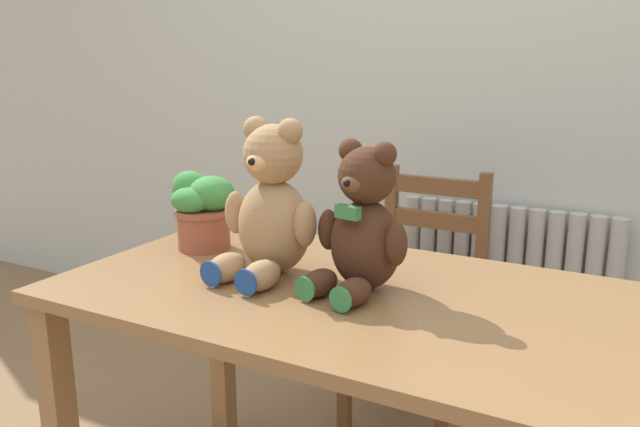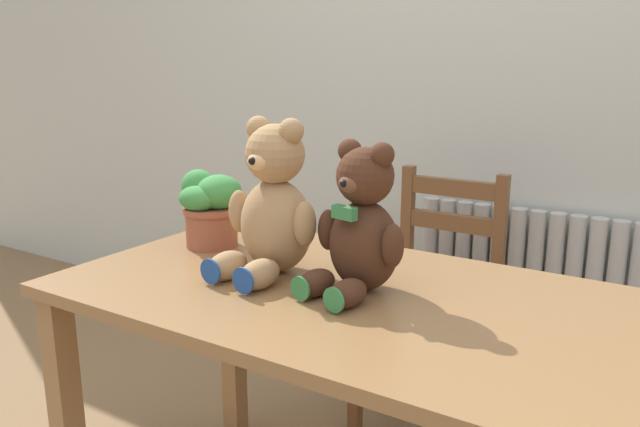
{
  "view_description": "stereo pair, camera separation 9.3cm",
  "coord_description": "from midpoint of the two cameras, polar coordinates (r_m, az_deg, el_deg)",
  "views": [
    {
      "loc": [
        0.52,
        -0.83,
        1.25
      ],
      "look_at": [
        -0.13,
        0.39,
        0.91
      ],
      "focal_mm": 35.0,
      "sensor_mm": 36.0,
      "label": 1
    },
    {
      "loc": [
        0.6,
        -0.78,
        1.25
      ],
      "look_at": [
        -0.13,
        0.39,
        0.91
      ],
      "focal_mm": 35.0,
      "sensor_mm": 36.0,
      "label": 2
    }
  ],
  "objects": [
    {
      "name": "teddy_bear_right",
      "position": [
        1.37,
        5.71,
        -1.34
      ],
      "size": [
        0.24,
        0.25,
        0.34
      ],
      "rotation": [
        0.0,
        0.0,
        2.94
      ],
      "color": "#472819",
      "rests_on": "dining_table"
    },
    {
      "name": "wooden_chair_behind",
      "position": [
        2.23,
        11.56,
        -7.61
      ],
      "size": [
        0.39,
        0.43,
        0.87
      ],
      "rotation": [
        0.0,
        0.0,
        3.14
      ],
      "color": "brown",
      "rests_on": "ground_plane"
    },
    {
      "name": "potted_plant",
      "position": [
        1.73,
        -8.41,
        0.8
      ],
      "size": [
        0.19,
        0.18,
        0.21
      ],
      "color": "#9E5138",
      "rests_on": "dining_table"
    },
    {
      "name": "wall_back",
      "position": [
        2.45,
        19.47,
        14.25
      ],
      "size": [
        8.0,
        0.04,
        2.6
      ],
      "primitive_type": "cube",
      "color": "silver",
      "rests_on": "ground_plane"
    },
    {
      "name": "dining_table",
      "position": [
        1.43,
        5.93,
        -11.39
      ],
      "size": [
        1.41,
        0.73,
        0.75
      ],
      "color": "olive",
      "rests_on": "ground_plane"
    },
    {
      "name": "teddy_bear_left",
      "position": [
        1.48,
        -2.58,
        0.53
      ],
      "size": [
        0.26,
        0.27,
        0.37
      ],
      "rotation": [
        0.0,
        0.0,
        3.06
      ],
      "color": "tan",
      "rests_on": "dining_table"
    },
    {
      "name": "radiator",
      "position": [
        2.54,
        18.93,
        -8.28
      ],
      "size": [
        0.83,
        0.1,
        0.72
      ],
      "color": "beige",
      "rests_on": "ground_plane"
    }
  ]
}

